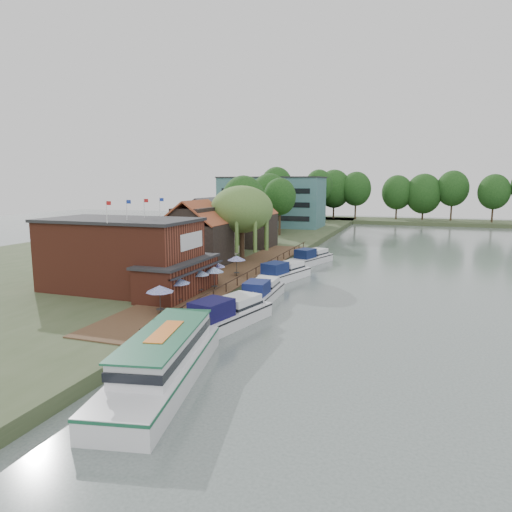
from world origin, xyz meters
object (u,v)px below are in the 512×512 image
(pub, at_px, (138,255))
(cottage_b, at_px, (208,226))
(cruiser_1, at_px, (262,289))
(cruiser_2, at_px, (284,270))
(cottage_a, at_px, (196,233))
(umbrella_0, at_px, (160,299))
(cruiser_0, at_px, (227,311))
(umbrella_1, at_px, (178,290))
(umbrella_5, at_px, (237,266))
(hotel_block, at_px, (272,202))
(swan, at_px, (203,341))
(tour_boat, at_px, (162,359))
(cruiser_3, at_px, (312,255))
(umbrella_4, at_px, (215,273))
(umbrella_3, at_px, (214,278))
(umbrella_2, at_px, (199,281))
(cottage_c, at_px, (252,222))
(willow, at_px, (242,224))

(pub, distance_m, cottage_b, 25.33)
(cruiser_1, height_order, cruiser_2, cruiser_2)
(pub, height_order, cottage_a, cottage_a)
(umbrella_0, distance_m, cruiser_0, 5.60)
(umbrella_1, relative_size, umbrella_5, 1.00)
(pub, relative_size, hotel_block, 0.79)
(umbrella_0, relative_size, umbrella_1, 1.00)
(cottage_b, relative_size, cruiser_0, 0.90)
(cottage_a, bearing_deg, hotel_block, 97.13)
(umbrella_0, distance_m, swan, 6.13)
(hotel_block, bearing_deg, umbrella_5, -76.46)
(tour_boat, relative_size, swan, 31.91)
(cottage_a, bearing_deg, cruiser_3, 42.89)
(umbrella_4, bearing_deg, cruiser_0, -60.81)
(umbrella_3, bearing_deg, swan, -69.46)
(umbrella_1, bearing_deg, umbrella_5, 88.08)
(cruiser_2, xyz_separation_m, tour_boat, (1.23, -30.69, 0.34))
(cruiser_3, relative_size, tour_boat, 0.69)
(cruiser_2, bearing_deg, tour_boat, -70.42)
(cottage_b, xyz_separation_m, umbrella_2, (10.46, -24.34, -2.96))
(umbrella_0, relative_size, tour_boat, 0.17)
(cottage_c, xyz_separation_m, umbrella_5, (6.74, -24.23, -2.96))
(cruiser_1, distance_m, cruiser_3, 22.76)
(cottage_c, bearing_deg, cruiser_3, -30.79)
(pub, height_order, cruiser_1, pub)
(umbrella_1, height_order, cruiser_2, umbrella_1)
(cruiser_1, relative_size, swan, 21.75)
(umbrella_3, bearing_deg, umbrella_0, -94.51)
(cottage_c, height_order, willow, willow)
(umbrella_1, height_order, tour_boat, umbrella_1)
(cottage_c, relative_size, umbrella_2, 3.58)
(willow, relative_size, umbrella_3, 4.39)
(umbrella_1, xyz_separation_m, umbrella_4, (-0.14, 8.49, 0.00))
(willow, distance_m, swan, 31.01)
(cottage_a, relative_size, tour_boat, 0.61)
(pub, relative_size, swan, 45.45)
(pub, xyz_separation_m, cottage_b, (-4.00, 25.00, 0.60))
(cottage_b, bearing_deg, cruiser_0, -62.25)
(swan, bearing_deg, tour_boat, -84.43)
(cottage_a, height_order, tour_boat, cottage_a)
(hotel_block, relative_size, umbrella_1, 10.69)
(pub, bearing_deg, umbrella_2, 5.82)
(cottage_a, relative_size, cruiser_2, 0.87)
(swan, bearing_deg, umbrella_2, 117.44)
(umbrella_2, bearing_deg, swan, -62.56)
(cruiser_0, xyz_separation_m, cruiser_3, (0.20, 31.68, -0.13))
(cruiser_0, bearing_deg, umbrella_4, 133.43)
(cruiser_3, bearing_deg, cruiser_2, -75.81)
(cottage_a, relative_size, umbrella_0, 3.62)
(umbrella_0, bearing_deg, cruiser_1, 64.48)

